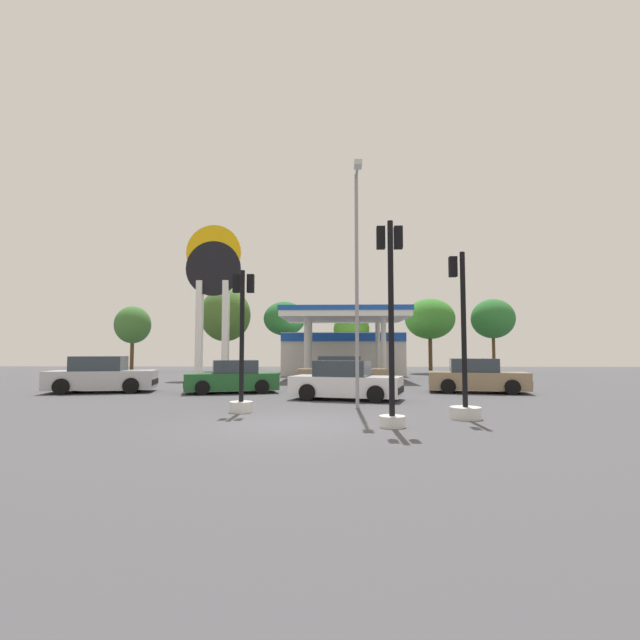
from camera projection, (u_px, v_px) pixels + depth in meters
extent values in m
plane|color=#47474C|center=(285.00, 424.00, 11.63)|extent=(90.00, 90.00, 0.00)
cube|color=beige|center=(343.00, 354.00, 36.70)|extent=(9.22, 5.53, 3.25)
cube|color=#194CB2|center=(343.00, 337.00, 33.99)|extent=(9.22, 0.12, 0.60)
cube|color=white|center=(344.00, 317.00, 30.37)|extent=(7.84, 6.92, 0.35)
cube|color=#194CB2|center=(344.00, 312.00, 30.39)|extent=(7.94, 7.02, 0.30)
cylinder|color=silver|center=(307.00, 350.00, 28.40)|extent=(0.32, 0.32, 3.91)
cylinder|color=silver|center=(384.00, 350.00, 28.25)|extent=(0.32, 0.32, 3.91)
cylinder|color=silver|center=(310.00, 350.00, 32.20)|extent=(0.32, 0.32, 3.91)
cylinder|color=silver|center=(378.00, 350.00, 32.05)|extent=(0.32, 0.32, 3.91)
cube|color=#4C4C51|center=(344.00, 371.00, 30.13)|extent=(0.90, 0.60, 1.10)
cube|color=white|center=(199.00, 330.00, 31.19)|extent=(0.40, 0.56, 6.62)
cube|color=white|center=(226.00, 330.00, 31.13)|extent=(0.40, 0.56, 6.62)
cylinder|color=black|center=(213.00, 269.00, 31.45)|extent=(3.73, 0.22, 3.73)
cylinder|color=#F2B20C|center=(214.00, 252.00, 31.54)|extent=(3.73, 0.22, 3.73)
cube|color=white|center=(214.00, 261.00, 31.54)|extent=(3.43, 0.08, 0.67)
cylinder|color=black|center=(505.00, 384.00, 21.25)|extent=(0.68, 0.34, 0.65)
cylinder|color=black|center=(512.00, 387.00, 19.56)|extent=(0.68, 0.34, 0.65)
cylinder|color=black|center=(446.00, 384.00, 21.82)|extent=(0.68, 0.34, 0.65)
cylinder|color=black|center=(448.00, 386.00, 20.13)|extent=(0.68, 0.34, 0.65)
cube|color=#8C7556|center=(477.00, 381.00, 20.70)|extent=(4.49, 2.53, 0.77)
cube|color=#2D3842|center=(474.00, 366.00, 20.78)|extent=(2.27, 1.92, 0.65)
cube|color=black|center=(527.00, 384.00, 20.25)|extent=(0.43, 1.68, 0.24)
cylinder|color=black|center=(366.00, 380.00, 24.53)|extent=(0.69, 0.27, 0.68)
cylinder|color=black|center=(371.00, 382.00, 22.72)|extent=(0.69, 0.27, 0.68)
cylinder|color=black|center=(314.00, 380.00, 24.48)|extent=(0.69, 0.27, 0.68)
cylinder|color=black|center=(315.00, 382.00, 22.66)|extent=(0.69, 0.27, 0.68)
cube|color=#8C7556|center=(342.00, 377.00, 23.61)|extent=(4.53, 2.09, 0.80)
cube|color=#2D3842|center=(338.00, 363.00, 23.66)|extent=(2.20, 1.76, 0.68)
cube|color=black|center=(384.00, 379.00, 23.65)|extent=(0.22, 1.77, 0.25)
cylinder|color=black|center=(139.00, 383.00, 22.00)|extent=(0.72, 0.38, 0.69)
cylinder|color=black|center=(131.00, 386.00, 20.19)|extent=(0.72, 0.38, 0.69)
cylinder|color=black|center=(75.00, 384.00, 21.47)|extent=(0.72, 0.38, 0.69)
cylinder|color=black|center=(61.00, 387.00, 19.66)|extent=(0.72, 0.38, 0.69)
cube|color=#B2B2BA|center=(103.00, 380.00, 20.84)|extent=(4.82, 2.85, 0.82)
cube|color=#2D3842|center=(99.00, 364.00, 20.86)|extent=(2.47, 2.11, 0.69)
cube|color=black|center=(154.00, 382.00, 21.26)|extent=(0.52, 1.78, 0.26)
cylinder|color=black|center=(202.00, 388.00, 19.47)|extent=(0.65, 0.37, 0.62)
cylinder|color=black|center=(202.00, 385.00, 21.07)|extent=(0.65, 0.37, 0.62)
cylinder|color=black|center=(262.00, 387.00, 20.08)|extent=(0.65, 0.37, 0.62)
cylinder|color=black|center=(258.00, 384.00, 21.68)|extent=(0.65, 0.37, 0.62)
cube|color=#1E5928|center=(232.00, 381.00, 20.59)|extent=(4.35, 2.74, 0.73)
cube|color=#2D3842|center=(235.00, 367.00, 20.67)|extent=(2.26, 1.97, 0.62)
cube|color=black|center=(185.00, 384.00, 20.10)|extent=(0.55, 1.58, 0.23)
cylinder|color=black|center=(383.00, 390.00, 18.08)|extent=(0.66, 0.37, 0.63)
cylinder|color=black|center=(376.00, 394.00, 16.47)|extent=(0.66, 0.37, 0.63)
cylinder|color=black|center=(321.00, 389.00, 18.82)|extent=(0.66, 0.37, 0.63)
cylinder|color=black|center=(307.00, 392.00, 17.21)|extent=(0.66, 0.37, 0.63)
cube|color=silver|center=(346.00, 386.00, 17.66)|extent=(4.44, 2.74, 0.75)
cube|color=#2D3842|center=(342.00, 369.00, 17.75)|extent=(2.30, 1.99, 0.63)
cube|color=black|center=(400.00, 390.00, 17.07)|extent=(0.54, 1.62, 0.24)
cylinder|color=silver|center=(241.00, 407.00, 13.96)|extent=(0.70, 0.70, 0.32)
cylinder|color=black|center=(242.00, 335.00, 14.11)|extent=(0.14, 0.14, 4.00)
cube|color=black|center=(237.00, 284.00, 14.39)|extent=(0.21, 0.20, 0.57)
sphere|color=red|center=(237.00, 278.00, 14.52)|extent=(0.15, 0.15, 0.15)
sphere|color=#D89E0C|center=(237.00, 284.00, 14.51)|extent=(0.15, 0.15, 0.15)
sphere|color=green|center=(237.00, 290.00, 14.50)|extent=(0.15, 0.15, 0.15)
cube|color=black|center=(251.00, 284.00, 14.37)|extent=(0.21, 0.20, 0.57)
sphere|color=red|center=(251.00, 278.00, 14.51)|extent=(0.15, 0.15, 0.15)
sphere|color=#D89E0C|center=(251.00, 284.00, 14.49)|extent=(0.15, 0.15, 0.15)
sphere|color=green|center=(251.00, 290.00, 14.48)|extent=(0.15, 0.15, 0.15)
cylinder|color=silver|center=(392.00, 421.00, 11.24)|extent=(0.64, 0.64, 0.27)
cylinder|color=black|center=(391.00, 317.00, 11.41)|extent=(0.14, 0.14, 4.82)
cube|color=black|center=(381.00, 238.00, 11.72)|extent=(0.21, 0.20, 0.57)
sphere|color=red|center=(380.00, 232.00, 11.85)|extent=(0.15, 0.15, 0.15)
sphere|color=#D89E0C|center=(380.00, 239.00, 11.84)|extent=(0.15, 0.15, 0.15)
sphere|color=green|center=(380.00, 246.00, 11.83)|extent=(0.15, 0.15, 0.15)
cube|color=black|center=(398.00, 238.00, 11.70)|extent=(0.21, 0.20, 0.57)
sphere|color=red|center=(397.00, 232.00, 11.84)|extent=(0.15, 0.15, 0.15)
sphere|color=#D89E0C|center=(398.00, 239.00, 11.82)|extent=(0.15, 0.15, 0.15)
sphere|color=green|center=(398.00, 246.00, 11.81)|extent=(0.15, 0.15, 0.15)
cylinder|color=silver|center=(466.00, 413.00, 12.59)|extent=(0.84, 0.84, 0.32)
cylinder|color=black|center=(464.00, 329.00, 12.75)|extent=(0.14, 0.14, 4.27)
cube|color=black|center=(453.00, 267.00, 13.04)|extent=(0.21, 0.20, 0.57)
sphere|color=red|center=(452.00, 261.00, 13.17)|extent=(0.15, 0.15, 0.15)
sphere|color=#D89E0C|center=(452.00, 268.00, 13.16)|extent=(0.15, 0.15, 0.15)
sphere|color=green|center=(452.00, 274.00, 13.15)|extent=(0.15, 0.15, 0.15)
cylinder|color=brown|center=(132.00, 355.00, 41.60)|extent=(0.32, 0.32, 3.06)
ellipsoid|color=#3E7032|center=(133.00, 325.00, 41.78)|extent=(3.17, 3.17, 3.35)
cylinder|color=brown|center=(225.00, 353.00, 42.81)|extent=(0.31, 0.31, 3.49)
ellipsoid|color=#41672A|center=(225.00, 315.00, 43.05)|extent=(4.66, 4.66, 4.92)
cylinder|color=brown|center=(284.00, 353.00, 40.65)|extent=(0.27, 0.27, 3.37)
ellipsoid|color=#266930|center=(284.00, 319.00, 40.86)|extent=(3.66, 3.66, 2.98)
cylinder|color=brown|center=(352.00, 357.00, 41.29)|extent=(0.38, 0.38, 2.62)
ellipsoid|color=#3B7721|center=(351.00, 329.00, 41.46)|extent=(3.21, 3.21, 3.03)
cylinder|color=brown|center=(430.00, 355.00, 39.40)|extent=(0.33, 0.33, 3.05)
ellipsoid|color=#37802B|center=(430.00, 319.00, 39.62)|extent=(4.23, 4.23, 3.46)
cylinder|color=brown|center=(494.00, 354.00, 40.08)|extent=(0.27, 0.27, 3.30)
ellipsoid|color=#2C7030|center=(493.00, 319.00, 40.29)|extent=(3.71, 3.71, 3.43)
cylinder|color=gray|center=(357.00, 289.00, 15.27)|extent=(0.12, 0.12, 7.76)
cylinder|color=gray|center=(357.00, 170.00, 14.93)|extent=(0.09, 1.20, 0.09)
cube|color=beige|center=(358.00, 164.00, 14.33)|extent=(0.24, 0.44, 0.16)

